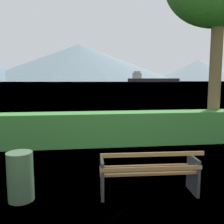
% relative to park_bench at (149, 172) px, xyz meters
% --- Properties ---
extents(ground_plane, '(1400.00, 1400.00, 0.00)m').
position_rel_park_bench_xyz_m(ground_plane, '(0.00, 0.06, -0.43)').
color(ground_plane, '#567A38').
extents(water_surface, '(620.00, 620.00, 0.00)m').
position_rel_park_bench_xyz_m(water_surface, '(0.00, 308.11, -0.43)').
color(water_surface, '#7A99A8').
rests_on(water_surface, ground_plane).
extents(park_bench, '(1.78, 0.64, 0.87)m').
position_rel_park_bench_xyz_m(park_bench, '(0.00, 0.00, 0.00)').
color(park_bench, olive).
rests_on(park_bench, ground_plane).
extents(hedge_row, '(8.40, 0.81, 1.05)m').
position_rel_park_bench_xyz_m(hedge_row, '(0.00, 3.62, 0.10)').
color(hedge_row, '#387A33').
rests_on(hedge_row, ground_plane).
extents(trash_bin, '(0.44, 0.44, 0.85)m').
position_rel_park_bench_xyz_m(trash_bin, '(-2.24, 0.11, -0.00)').
color(trash_bin, '#385138').
rests_on(trash_bin, ground_plane).
extents(cargo_ship_large, '(60.73, 26.75, 12.95)m').
position_rel_park_bench_xyz_m(cargo_ship_large, '(82.90, 289.92, 3.19)').
color(cargo_ship_large, '#232328').
rests_on(cargo_ship_large, water_surface).
extents(distant_hills, '(867.90, 438.78, 79.84)m').
position_rel_park_bench_xyz_m(distant_hills, '(-57.89, 549.59, 32.65)').
color(distant_hills, slate).
rests_on(distant_hills, ground_plane).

